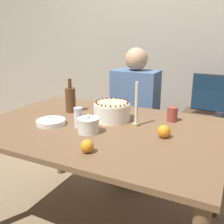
# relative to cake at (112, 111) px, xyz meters

# --- Properties ---
(ground_plane) EXTENTS (12.00, 12.00, 0.00)m
(ground_plane) POSITION_rel_cake_xyz_m (-0.02, -0.14, -0.83)
(ground_plane) COLOR #8C7556
(wall_behind) EXTENTS (8.00, 0.05, 2.60)m
(wall_behind) POSITION_rel_cake_xyz_m (-0.02, 1.26, 0.47)
(wall_behind) COLOR #ADA393
(wall_behind) RESTS_ON ground_plane
(dining_table) EXTENTS (1.57, 1.08, 0.77)m
(dining_table) POSITION_rel_cake_xyz_m (-0.02, -0.14, -0.16)
(dining_table) COLOR brown
(dining_table) RESTS_ON ground_plane
(cake) EXTENTS (0.25, 0.25, 0.14)m
(cake) POSITION_rel_cake_xyz_m (0.00, 0.00, 0.00)
(cake) COLOR white
(cake) RESTS_ON dining_table
(sugar_bowl) EXTENTS (0.13, 0.13, 0.12)m
(sugar_bowl) POSITION_rel_cake_xyz_m (-0.02, -0.28, -0.02)
(sugar_bowl) COLOR white
(sugar_bowl) RESTS_ON dining_table
(sugar_shaker) EXTENTS (0.06, 0.06, 0.13)m
(sugar_shaker) POSITION_rel_cake_xyz_m (-0.13, -0.23, 0.00)
(sugar_shaker) COLOR white
(sugar_shaker) RESTS_ON dining_table
(plate_stack) EXTENTS (0.19, 0.19, 0.03)m
(plate_stack) POSITION_rel_cake_xyz_m (-0.32, -0.26, -0.05)
(plate_stack) COLOR white
(plate_stack) RESTS_ON dining_table
(candle) EXTENTS (0.04, 0.04, 0.29)m
(candle) POSITION_rel_cake_xyz_m (0.19, -0.03, 0.06)
(candle) COLOR tan
(candle) RESTS_ON dining_table
(bottle) EXTENTS (0.08, 0.08, 0.26)m
(bottle) POSITION_rel_cake_xyz_m (-0.37, 0.04, 0.04)
(bottle) COLOR brown
(bottle) RESTS_ON dining_table
(cup) EXTENTS (0.07, 0.07, 0.10)m
(cup) POSITION_rel_cake_xyz_m (0.38, 0.16, -0.01)
(cup) COLOR #993D33
(cup) RESTS_ON dining_table
(orange_fruit_0) EXTENTS (0.07, 0.07, 0.07)m
(orange_fruit_0) POSITION_rel_cake_xyz_m (0.12, -0.52, -0.03)
(orange_fruit_0) COLOR orange
(orange_fruit_0) RESTS_ON dining_table
(orange_fruit_1) EXTENTS (0.08, 0.08, 0.08)m
(orange_fruit_1) POSITION_rel_cake_xyz_m (0.41, -0.15, -0.02)
(orange_fruit_1) COLOR orange
(orange_fruit_1) RESTS_ON dining_table
(person_man_blue_shirt) EXTENTS (0.40, 0.34, 1.24)m
(person_man_blue_shirt) POSITION_rel_cake_xyz_m (-0.06, 0.60, -0.30)
(person_man_blue_shirt) COLOR #2D2D38
(person_man_blue_shirt) RESTS_ON ground_plane
(side_cabinet) EXTENTS (0.70, 0.44, 0.60)m
(side_cabinet) POSITION_rel_cake_xyz_m (0.64, 0.99, -0.53)
(side_cabinet) COLOR #4C3828
(side_cabinet) RESTS_ON ground_plane
(tv_monitor) EXTENTS (0.55, 0.10, 0.39)m
(tv_monitor) POSITION_rel_cake_xyz_m (0.64, 0.99, -0.03)
(tv_monitor) COLOR #2D2D33
(tv_monitor) RESTS_ON side_cabinet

